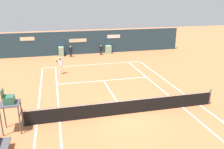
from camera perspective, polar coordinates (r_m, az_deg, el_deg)
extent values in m
plane|color=#C67042|center=(15.03, 3.13, -9.49)|extent=(80.00, 80.00, 0.00)
cube|color=white|center=(25.68, -4.51, 2.41)|extent=(10.60, 0.10, 0.01)
cube|color=white|center=(14.55, -17.70, -11.41)|extent=(0.10, 23.40, 0.01)
cube|color=white|center=(14.49, -12.48, -11.06)|extent=(0.10, 23.40, 0.01)
cube|color=white|center=(16.54, 16.62, -7.55)|extent=(0.10, 23.40, 0.01)
cube|color=white|center=(17.21, 20.39, -6.93)|extent=(0.10, 23.40, 0.01)
cube|color=white|center=(20.72, -2.04, -1.47)|extent=(8.00, 0.10, 0.01)
cube|color=white|center=(17.81, 0.12, -4.84)|extent=(0.10, 6.40, 0.01)
cube|color=white|center=(25.54, -4.45, 2.32)|extent=(0.10, 0.24, 0.01)
cylinder|color=#4C4C51|center=(14.38, -20.72, -9.71)|extent=(0.10, 0.10, 1.07)
cylinder|color=#4C4C51|center=(17.39, 22.50, -5.00)|extent=(0.10, 0.10, 1.07)
cube|color=black|center=(14.81, 3.16, -7.87)|extent=(12.00, 0.03, 0.95)
cube|color=white|center=(14.62, 3.19, -6.30)|extent=(12.00, 0.04, 0.06)
cube|color=#233D4C|center=(30.46, -6.27, 7.68)|extent=(25.00, 0.24, 2.91)
cube|color=white|center=(30.89, 0.41, 9.16)|extent=(1.70, 0.02, 0.44)
cube|color=beige|center=(30.08, -19.73, 8.08)|extent=(1.65, 0.02, 0.44)
cube|color=beige|center=(30.15, -8.23, 8.12)|extent=(2.17, 0.02, 0.44)
cube|color=#8CB793|center=(29.85, -12.14, 5.43)|extent=(0.60, 0.70, 1.15)
cube|color=#8CB793|center=(30.61, -0.89, 6.03)|extent=(0.68, 0.70, 1.02)
cylinder|color=#47474C|center=(14.35, -20.93, -8.61)|extent=(0.07, 0.07, 1.60)
cylinder|color=#47474C|center=(13.55, -21.33, -10.29)|extent=(0.07, 0.07, 1.60)
cylinder|color=#47474C|center=(14.50, -24.49, -8.79)|extent=(0.07, 0.07, 1.60)
cylinder|color=#47474C|center=(13.72, -25.11, -10.46)|extent=(0.07, 0.07, 1.60)
cylinder|color=#47474C|center=(14.09, -20.97, -10.58)|extent=(0.04, 0.81, 0.04)
cylinder|color=#47474C|center=(13.88, -21.20, -8.84)|extent=(0.04, 0.81, 0.04)
cube|color=#47474C|center=(13.68, -23.39, -6.43)|extent=(1.00, 1.00, 0.06)
cube|color=#2D664C|center=(13.59, -23.51, -5.54)|extent=(0.52, 0.56, 0.40)
cube|color=#2D664C|center=(13.51, -24.92, -4.15)|extent=(0.06, 0.56, 0.45)
cylinder|color=#38383D|center=(13.10, -24.08, -14.79)|extent=(0.06, 0.06, 0.38)
cube|color=#4C4C51|center=(12.54, -24.61, -15.20)|extent=(0.48, 1.22, 0.08)
cylinder|color=white|center=(22.88, -12.01, 1.11)|extent=(0.13, 0.13, 0.80)
cylinder|color=white|center=(22.92, -12.46, 1.11)|extent=(0.13, 0.13, 0.80)
cube|color=white|center=(22.72, -12.35, 2.76)|extent=(0.40, 0.28, 0.56)
sphere|color=brown|center=(22.62, -12.42, 3.71)|extent=(0.22, 0.22, 0.22)
cylinder|color=white|center=(22.60, -12.43, 3.91)|extent=(0.21, 0.21, 0.06)
cylinder|color=white|center=(22.68, -11.79, 2.66)|extent=(0.08, 0.08, 0.54)
cylinder|color=brown|center=(22.45, -13.09, 3.13)|extent=(0.21, 0.55, 0.08)
cylinder|color=black|center=(22.17, -13.26, 3.22)|extent=(0.03, 0.03, 0.22)
torus|color=yellow|center=(22.11, -13.30, 3.85)|extent=(0.30, 0.10, 0.30)
cylinder|color=silver|center=(22.11, -13.30, 3.85)|extent=(0.25, 0.07, 0.26)
cylinder|color=black|center=(29.29, -9.74, 4.87)|extent=(0.11, 0.11, 0.68)
cylinder|color=black|center=(29.29, -10.04, 4.86)|extent=(0.11, 0.11, 0.68)
cube|color=black|center=(29.17, -9.95, 5.97)|extent=(0.32, 0.20, 0.48)
sphere|color=tan|center=(29.10, -9.99, 6.61)|extent=(0.19, 0.19, 0.19)
cylinder|color=black|center=(29.17, -9.57, 5.93)|extent=(0.07, 0.07, 0.46)
cylinder|color=black|center=(29.18, -10.32, 5.89)|extent=(0.07, 0.07, 0.46)
cylinder|color=black|center=(29.78, -2.49, 5.30)|extent=(0.10, 0.10, 0.64)
cylinder|color=black|center=(29.78, -2.77, 5.30)|extent=(0.10, 0.10, 0.64)
cube|color=black|center=(29.66, -2.64, 6.33)|extent=(0.31, 0.20, 0.45)
sphere|color=tan|center=(29.60, -2.65, 6.92)|extent=(0.18, 0.18, 0.18)
cylinder|color=black|center=(29.68, -2.29, 6.28)|extent=(0.07, 0.07, 0.43)
cylinder|color=black|center=(29.66, -2.99, 6.26)|extent=(0.07, 0.07, 0.43)
sphere|color=#CCE033|center=(16.50, -8.75, -6.91)|extent=(0.07, 0.07, 0.07)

